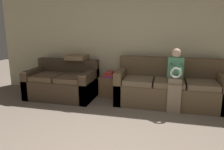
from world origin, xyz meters
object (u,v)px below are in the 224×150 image
(couch_main, at_px, (169,88))
(throw_pillow, at_px, (77,57))
(couch_side, at_px, (63,84))
(child_left_seated, at_px, (175,77))
(side_shelf, at_px, (109,86))
(book_stack, at_px, (109,74))

(couch_main, bearing_deg, throw_pillow, 173.66)
(couch_side, relative_size, child_left_seated, 1.25)
(child_left_seated, distance_m, throw_pillow, 2.37)
(couch_main, distance_m, side_shelf, 1.41)
(couch_side, relative_size, throw_pillow, 3.31)
(couch_side, bearing_deg, child_left_seated, -5.72)
(side_shelf, bearing_deg, child_left_seated, -22.31)
(child_left_seated, height_order, book_stack, child_left_seated)
(child_left_seated, bearing_deg, couch_main, 105.90)
(couch_main, relative_size, throw_pillow, 4.79)
(couch_main, xyz_separation_m, side_shelf, (-1.38, 0.26, -0.11))
(couch_side, bearing_deg, couch_main, 2.27)
(couch_main, height_order, throw_pillow, couch_main)
(side_shelf, xyz_separation_m, throw_pillow, (-0.80, -0.02, 0.67))
(couch_side, bearing_deg, book_stack, 18.81)
(book_stack, bearing_deg, child_left_seated, -22.23)
(couch_main, relative_size, book_stack, 6.92)
(couch_main, distance_m, couch_side, 2.43)
(book_stack, xyz_separation_m, throw_pillow, (-0.80, -0.02, 0.39))
(throw_pillow, bearing_deg, couch_side, -125.30)
(side_shelf, bearing_deg, couch_main, -10.63)
(couch_main, height_order, book_stack, couch_main)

